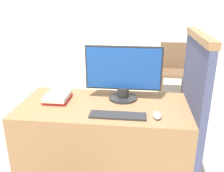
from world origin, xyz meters
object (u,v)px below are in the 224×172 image
(monitor, at_px, (123,74))
(far_chair, at_px, (173,67))
(keyboard, at_px, (118,115))
(mouse, at_px, (157,115))
(book_stack, at_px, (57,97))

(monitor, relative_size, far_chair, 0.71)
(monitor, relative_size, keyboard, 1.52)
(mouse, xyz_separation_m, far_chair, (0.41, 2.41, -0.31))
(monitor, height_order, book_stack, monitor)
(book_stack, height_order, far_chair, far_chair)
(keyboard, relative_size, book_stack, 1.73)
(monitor, bearing_deg, far_chair, 72.04)
(monitor, height_order, far_chair, monitor)
(monitor, distance_m, mouse, 0.46)
(book_stack, bearing_deg, far_chair, 61.04)
(keyboard, distance_m, far_chair, 2.53)
(monitor, xyz_separation_m, keyboard, (-0.01, -0.33, -0.21))
(monitor, distance_m, far_chair, 2.26)
(keyboard, bearing_deg, mouse, 2.34)
(keyboard, xyz_separation_m, far_chair, (0.69, 2.42, -0.29))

